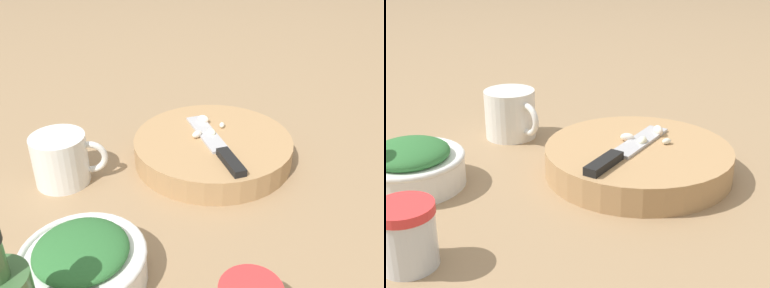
% 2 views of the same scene
% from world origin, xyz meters
% --- Properties ---
extents(ground_plane, '(5.00, 5.00, 0.00)m').
position_xyz_m(ground_plane, '(0.00, 0.00, 0.00)').
color(ground_plane, '#997A56').
extents(cutting_board, '(0.30, 0.30, 0.05)m').
position_xyz_m(cutting_board, '(0.10, -0.10, 0.02)').
color(cutting_board, tan).
rests_on(cutting_board, ground_plane).
extents(chef_knife, '(0.23, 0.09, 0.01)m').
position_xyz_m(chef_knife, '(0.06, -0.11, 0.05)').
color(chef_knife, black).
rests_on(chef_knife, cutting_board).
extents(garlic_cloves, '(0.08, 0.07, 0.02)m').
position_xyz_m(garlic_cloves, '(0.13, -0.09, 0.05)').
color(garlic_cloves, silver).
rests_on(garlic_cloves, cutting_board).
extents(herb_bowl, '(0.17, 0.17, 0.07)m').
position_xyz_m(herb_bowl, '(-0.20, 0.10, 0.03)').
color(herb_bowl, silver).
rests_on(herb_bowl, ground_plane).
extents(coffee_mug, '(0.10, 0.13, 0.09)m').
position_xyz_m(coffee_mug, '(0.04, 0.17, 0.05)').
color(coffee_mug, silver).
rests_on(coffee_mug, ground_plane).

